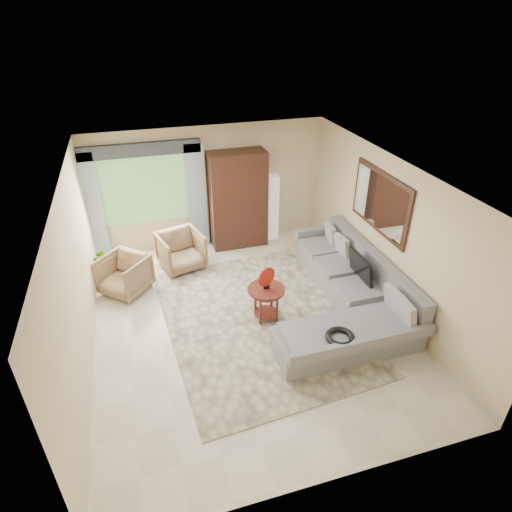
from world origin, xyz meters
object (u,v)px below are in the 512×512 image
object	(u,v)px
armchair_left	(124,275)
floor_lamp	(272,207)
potted_plant	(104,261)
armchair_right	(181,251)
tv_screen	(361,267)
sectional_sofa	(349,296)
armoire	(238,200)
coffee_table	(266,303)

from	to	relation	value
armchair_left	floor_lamp	bearing A→B (deg)	63.56
floor_lamp	armchair_left	bearing A→B (deg)	-158.81
potted_plant	armchair_right	bearing A→B (deg)	-9.19
tv_screen	armchair_right	xyz separation A→B (m)	(-2.87, 2.06, -0.34)
potted_plant	floor_lamp	bearing A→B (deg)	7.35
tv_screen	armchair_left	size ratio (longest dim) A/B	0.92
sectional_sofa	floor_lamp	bearing A→B (deg)	98.33
sectional_sofa	armoire	distance (m)	3.24
potted_plant	floor_lamp	world-z (taller)	floor_lamp
armchair_right	tv_screen	bearing A→B (deg)	-50.49
coffee_table	armchair_left	world-z (taller)	armchair_left
sectional_sofa	tv_screen	world-z (taller)	tv_screen
floor_lamp	potted_plant	bearing A→B (deg)	-172.65
sectional_sofa	floor_lamp	world-z (taller)	floor_lamp
potted_plant	sectional_sofa	bearing A→B (deg)	-31.10
tv_screen	potted_plant	distance (m)	4.97
armchair_left	tv_screen	bearing A→B (deg)	21.80
floor_lamp	tv_screen	bearing A→B (deg)	-75.85
armchair_left	potted_plant	world-z (taller)	armchair_left
armchair_left	potted_plant	bearing A→B (deg)	158.14
armchair_right	armoire	world-z (taller)	armoire
armchair_right	floor_lamp	world-z (taller)	floor_lamp
coffee_table	armchair_right	xyz separation A→B (m)	(-1.13, 2.08, 0.05)
tv_screen	floor_lamp	size ratio (longest dim) A/B	0.49
sectional_sofa	armchair_right	size ratio (longest dim) A/B	4.13
armoire	floor_lamp	distance (m)	0.86
armchair_left	coffee_table	bearing A→B (deg)	8.48
tv_screen	potted_plant	world-z (taller)	tv_screen
armchair_left	armchair_right	size ratio (longest dim) A/B	0.95
coffee_table	armoire	xyz separation A→B (m)	(0.23, 2.74, 0.72)
sectional_sofa	coffee_table	distance (m)	1.47
armchair_left	floor_lamp	size ratio (longest dim) A/B	0.53
coffee_table	floor_lamp	distance (m)	3.01
armchair_left	armoire	xyz separation A→B (m)	(2.50, 1.22, 0.69)
armchair_left	armoire	bearing A→B (deg)	68.38
sectional_sofa	armchair_left	world-z (taller)	sectional_sofa
armchair_right	armoire	xyz separation A→B (m)	(1.37, 0.66, 0.67)
coffee_table	potted_plant	xyz separation A→B (m)	(-2.65, 2.32, -0.06)
tv_screen	coffee_table	distance (m)	1.78
armoire	potted_plant	bearing A→B (deg)	-171.81
floor_lamp	sectional_sofa	bearing A→B (deg)	-81.67
armoire	coffee_table	bearing A→B (deg)	-94.83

